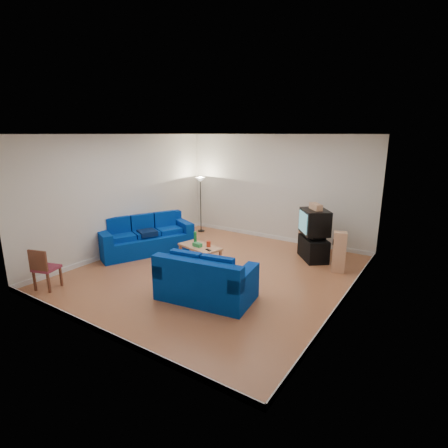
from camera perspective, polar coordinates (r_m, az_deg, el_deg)
The scene contains 16 objects.
room at distance 7.98m, azimuth -1.58°, elevation 2.48°, with size 6.01×6.51×3.21m.
sofa_three_seat at distance 10.01m, azimuth -12.82°, elevation -2.37°, with size 2.03×2.74×0.97m.
sofa_loveseat at distance 7.00m, azimuth -3.13°, elevation -9.56°, with size 1.99×1.31×0.93m.
coffee_table at distance 9.02m, azimuth -3.95°, elevation -3.91°, with size 1.24×0.82×0.42m.
bottle at distance 9.11m, azimuth -4.72°, elevation -2.28°, with size 0.08×0.08×0.33m, color #197233.
tissue_box at distance 8.93m, azimuth -4.37°, elevation -3.40°, with size 0.24×0.13×0.10m, color green.
red_canister at distance 8.91m, azimuth -2.55°, elevation -3.26°, with size 0.11×0.11×0.15m, color red.
remote at distance 8.64m, azimuth -2.56°, elevation -4.26°, with size 0.18×0.06×0.02m, color black.
tv_stand at distance 9.47m, azimuth 14.35°, elevation -3.89°, with size 0.95×0.53×0.58m, color black.
av_receiver at distance 9.37m, azimuth 14.67°, elevation -1.90°, with size 0.46×0.37×0.11m, color black.
television at distance 9.29m, azimuth 14.56°, elevation 0.36°, with size 0.98×1.02×0.64m.
centre_speaker at distance 9.21m, azimuth 14.76°, elevation 2.76°, with size 0.44×0.18×0.15m, color tan.
speaker_left at distance 10.07m, azimuth 12.80°, elevation -1.98°, with size 0.21×0.27×0.81m.
speaker_right at distance 8.70m, azimuth 18.27°, elevation -4.39°, with size 0.35×0.31×0.99m.
floor_lamp at distance 11.56m, azimuth -3.88°, elevation 6.04°, with size 0.31×0.31×1.83m.
dining_chair at distance 8.26m, azimuth -27.36°, elevation -6.25°, with size 0.55×0.55×0.91m.
Camera 1 is at (4.48, -6.39, 3.21)m, focal length 28.00 mm.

